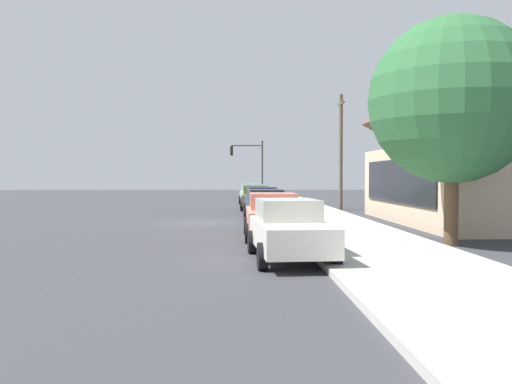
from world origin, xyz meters
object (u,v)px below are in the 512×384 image
object	(u,v)px
car_olive	(256,197)
shade_tree	(452,101)
car_coral	(273,215)
car_charcoal	(266,207)
car_ivory	(289,229)
car_seafoam	(252,194)
traffic_light_main	(250,161)
utility_pole_wooden	(341,150)
car_navy	(262,201)
fire_hydrant_red	(297,214)

from	to	relation	value
car_olive	shade_tree	world-z (taller)	shade_tree
car_olive	car_coral	xyz separation A→B (m)	(16.18, 0.08, -0.00)
car_olive	car_coral	size ratio (longest dim) A/B	1.06
car_charcoal	car_ivory	size ratio (longest dim) A/B	0.99
car_seafoam	traffic_light_main	xyz separation A→B (m)	(-4.62, -0.09, 2.68)
car_olive	car_ivory	xyz separation A→B (m)	(21.27, 0.15, -0.00)
shade_tree	utility_pole_wooden	xyz separation A→B (m)	(-17.85, -0.07, -0.66)
car_coral	shade_tree	size ratio (longest dim) A/B	0.62
car_charcoal	car_coral	size ratio (longest dim) A/B	1.01
shade_tree	car_ivory	bearing A→B (deg)	-63.18
car_seafoam	car_olive	distance (m)	5.62
car_charcoal	traffic_light_main	distance (m)	21.25
traffic_light_main	car_ivory	bearing A→B (deg)	0.54
car_navy	shade_tree	world-z (taller)	shade_tree
car_charcoal	fire_hydrant_red	distance (m)	1.47
car_charcoal	traffic_light_main	world-z (taller)	traffic_light_main
car_navy	shade_tree	size ratio (longest dim) A/B	0.61
car_charcoal	car_coral	world-z (taller)	same
car_seafoam	car_navy	world-z (taller)	same
car_coral	shade_tree	distance (m)	7.07
utility_pole_wooden	fire_hydrant_red	xyz separation A→B (m)	(10.44, -4.00, -3.43)
car_seafoam	fire_hydrant_red	bearing A→B (deg)	2.75
utility_pole_wooden	car_olive	bearing A→B (deg)	-96.99
car_olive	car_ivory	size ratio (longest dim) A/B	1.05
traffic_light_main	car_coral	bearing A→B (deg)	0.49
traffic_light_main	shade_tree	bearing A→B (deg)	11.26
car_olive	car_navy	size ratio (longest dim) A/B	1.10
car_navy	traffic_light_main	xyz separation A→B (m)	(-15.69, -0.31, 2.68)
car_navy	shade_tree	xyz separation A→B (m)	(13.08, 5.42, 3.78)
car_charcoal	car_ivory	bearing A→B (deg)	-1.47
utility_pole_wooden	car_ivory	bearing A→B (deg)	-14.59
car_charcoal	shade_tree	size ratio (longest dim) A/B	0.63
car_coral	car_ivory	size ratio (longest dim) A/B	0.99
car_olive	car_coral	bearing A→B (deg)	0.12
car_charcoal	car_coral	bearing A→B (deg)	-1.97
car_olive	utility_pole_wooden	size ratio (longest dim) A/B	0.64
car_olive	traffic_light_main	size ratio (longest dim) A/B	0.92
utility_pole_wooden	car_seafoam	bearing A→B (deg)	-138.53
car_coral	traffic_light_main	world-z (taller)	traffic_light_main
car_coral	utility_pole_wooden	world-z (taller)	utility_pole_wooden
car_coral	fire_hydrant_red	distance (m)	5.27
car_olive	traffic_light_main	xyz separation A→B (m)	(-10.24, -0.15, 2.67)
traffic_light_main	car_charcoal	bearing A→B (deg)	0.68
car_ivory	shade_tree	size ratio (longest dim) A/B	0.63
car_navy	car_coral	size ratio (longest dim) A/B	0.97
car_olive	shade_tree	xyz separation A→B (m)	(18.53, 5.58, 3.78)
car_ivory	car_coral	bearing A→B (deg)	177.37
car_navy	car_ivory	distance (m)	15.82
shade_tree	utility_pole_wooden	bearing A→B (deg)	-179.78
car_olive	shade_tree	distance (m)	19.72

